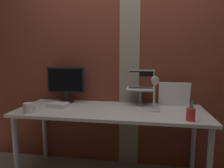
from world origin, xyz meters
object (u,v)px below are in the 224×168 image
(whiteboard_panel, at_px, (174,94))
(coffee_mug, at_px, (29,108))
(pen_cup, at_px, (191,114))
(desk_lamp, at_px, (155,90))
(monitor, at_px, (66,82))
(laptop, at_px, (141,83))

(whiteboard_panel, distance_m, coffee_mug, 1.52)
(pen_cup, xyz_separation_m, coffee_mug, (-1.50, 0.00, -0.01))
(desk_lamp, height_order, coffee_mug, desk_lamp)
(whiteboard_panel, height_order, desk_lamp, desk_lamp)
(whiteboard_panel, xyz_separation_m, coffee_mug, (-1.43, -0.51, -0.08))
(pen_cup, bearing_deg, desk_lamp, 146.40)
(whiteboard_panel, relative_size, desk_lamp, 0.94)
(monitor, height_order, laptop, monitor)
(whiteboard_panel, distance_m, desk_lamp, 0.39)
(whiteboard_panel, height_order, coffee_mug, whiteboard_panel)
(monitor, bearing_deg, pen_cup, -20.22)
(laptop, bearing_deg, pen_cup, -51.37)
(laptop, distance_m, whiteboard_panel, 0.38)
(laptop, height_order, coffee_mug, laptop)
(whiteboard_panel, height_order, pen_cup, whiteboard_panel)
(whiteboard_panel, distance_m, pen_cup, 0.52)
(monitor, height_order, pen_cup, monitor)
(whiteboard_panel, bearing_deg, desk_lamp, -126.25)
(monitor, relative_size, pen_cup, 2.55)
(monitor, xyz_separation_m, desk_lamp, (1.01, -0.28, -0.02))
(pen_cup, bearing_deg, laptop, 128.63)
(laptop, distance_m, coffee_mug, 1.21)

